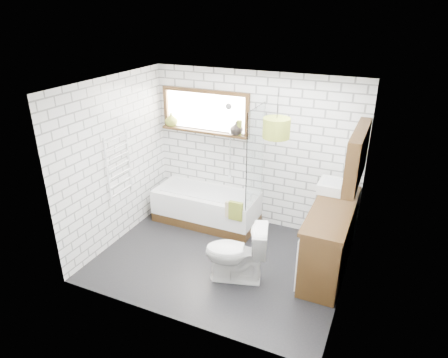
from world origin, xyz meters
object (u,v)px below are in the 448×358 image
at_px(vanity, 330,238).
at_px(basin, 336,187).
at_px(pendant, 276,128).
at_px(bathtub, 206,207).
at_px(toilet, 236,253).

bearing_deg(vanity, basin, 96.84).
xyz_separation_m(vanity, pendant, (-0.67, -0.57, 1.63)).
relative_size(bathtub, basin, 3.49).
relative_size(bathtub, toilet, 2.08).
distance_m(bathtub, basin, 2.19).
bearing_deg(basin, pendant, -119.75).
bearing_deg(bathtub, toilet, -49.54).
height_order(basin, pendant, pendant).
relative_size(bathtub, pendant, 5.41).
bearing_deg(pendant, basin, 60.25).
height_order(vanity, pendant, pendant).
height_order(vanity, basin, basin).
xyz_separation_m(toilet, pendant, (0.40, 0.20, 1.69)).
bearing_deg(vanity, bathtub, 167.79).
height_order(vanity, toilet, vanity).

